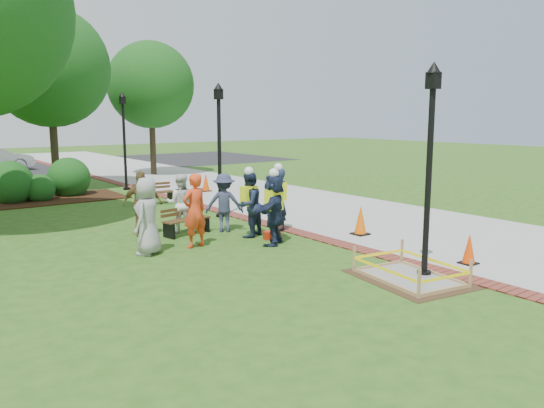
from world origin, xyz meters
TOP-DOWN VIEW (x-y plane):
  - ground at (0.00, 0.00)m, footprint 100.00×100.00m
  - sidewalk at (5.00, 10.00)m, footprint 6.00×60.00m
  - brick_edging at (1.75, 10.00)m, footprint 0.50×60.00m
  - mulch_bed at (-3.00, 12.00)m, footprint 7.00×3.00m
  - parking_lot at (0.00, 27.00)m, footprint 36.00×12.00m
  - wet_concrete_pad at (0.80, -2.99)m, footprint 2.02×2.53m
  - bench_near at (-0.86, 3.31)m, footprint 1.44×0.71m
  - bench_far at (0.58, 8.58)m, footprint 1.47×0.57m
  - cone_front at (2.70, -3.07)m, footprint 0.35×0.35m
  - cone_back at (2.92, 0.40)m, footprint 0.42×0.42m
  - cone_far at (3.77, 10.35)m, footprint 0.40×0.40m
  - toolbox at (0.69, 1.46)m, footprint 0.49×0.39m
  - lamp_near at (1.25, -3.00)m, footprint 0.28×0.28m
  - lamp_mid at (1.25, 5.00)m, footprint 0.28×0.28m
  - lamp_far at (1.25, 13.00)m, footprint 0.28×0.28m
  - tree_back at (-1.18, 14.96)m, footprint 5.14×5.14m
  - tree_right at (4.80, 17.97)m, footprint 4.68×4.68m
  - shrub_b at (-3.58, 12.18)m, footprint 1.70×1.70m
  - shrub_c at (-2.61, 11.92)m, footprint 1.12×1.12m
  - shrub_d at (-1.29, 12.67)m, footprint 1.70×1.70m
  - shrub_e at (-3.45, 12.87)m, footprint 1.10×1.10m
  - casual_person_a at (-2.56, 1.97)m, footprint 0.68×0.67m
  - casual_person_b at (-1.34, 1.92)m, footprint 0.64×0.46m
  - casual_person_c at (-0.84, 3.66)m, footprint 0.63×0.57m
  - casual_person_d at (-1.87, 3.89)m, footprint 0.67×0.57m
  - casual_person_e at (0.19, 3.03)m, footprint 0.62×0.57m
  - hivis_worker_a at (0.39, 0.98)m, footprint 0.68×0.64m
  - hivis_worker_b at (1.38, 2.09)m, footprint 0.63×0.47m
  - hivis_worker_c at (0.38, 2.07)m, footprint 0.66×0.55m

SIDE VIEW (x-z plane):
  - ground at x=0.00m, z-range 0.00..0.00m
  - shrub_b at x=-3.58m, z-range -0.85..0.85m
  - shrub_c at x=-2.61m, z-range -0.56..0.56m
  - shrub_d at x=-1.29m, z-range -0.85..0.85m
  - shrub_e at x=-3.45m, z-range -0.55..0.55m
  - parking_lot at x=0.00m, z-range 0.00..0.01m
  - sidewalk at x=5.00m, z-range 0.00..0.02m
  - brick_edging at x=1.75m, z-range 0.00..0.03m
  - mulch_bed at x=-3.00m, z-range -0.01..0.04m
  - toolbox at x=0.69m, z-range 0.00..0.22m
  - wet_concrete_pad at x=0.80m, z-range -0.04..0.51m
  - bench_near at x=-0.86m, z-range -0.14..0.61m
  - bench_far at x=0.58m, z-range -0.14..0.64m
  - cone_front at x=2.70m, z-range -0.01..0.69m
  - cone_far at x=3.77m, z-range -0.01..0.77m
  - cone_back at x=2.92m, z-range -0.01..0.81m
  - casual_person_e at x=0.19m, z-range 0.00..1.64m
  - casual_person_c at x=-0.84m, z-range 0.00..1.65m
  - casual_person_d at x=-1.87m, z-range 0.00..1.77m
  - casual_person_a at x=-2.56m, z-range 0.00..1.82m
  - casual_person_b at x=-1.34m, z-range 0.00..1.84m
  - hivis_worker_c at x=0.38m, z-range -0.01..1.89m
  - hivis_worker_b at x=1.38m, z-range -0.01..1.93m
  - hivis_worker_a at x=0.39m, z-range -0.01..1.93m
  - lamp_near at x=1.25m, z-range 0.35..4.61m
  - lamp_mid at x=1.25m, z-range 0.35..4.61m
  - lamp_far at x=1.25m, z-range 0.35..4.61m
  - tree_right at x=4.80m, z-range 1.27..8.50m
  - tree_back at x=-1.18m, z-range 1.36..9.23m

